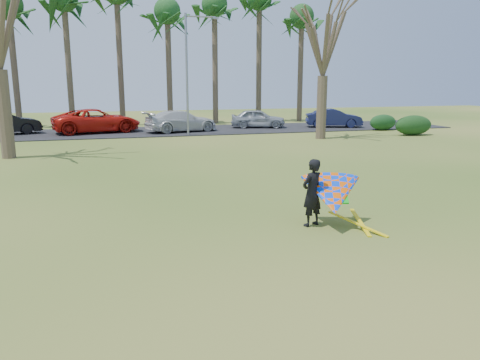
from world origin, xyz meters
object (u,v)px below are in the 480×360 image
object	(u,v)px
car_2	(97,121)
car_3	(181,121)
car_4	(258,118)
streetlight	(189,69)
car_5	(334,118)
kite_flyer	(330,195)
bare_tree_right	(324,33)
car_1	(3,123)

from	to	relation	value
car_2	car_3	bearing A→B (deg)	-113.22
car_2	car_4	distance (m)	12.13
streetlight	car_5	bearing A→B (deg)	10.25
car_2	kite_flyer	size ratio (longest dim) A/B	2.53
car_4	kite_flyer	size ratio (longest dim) A/B	1.77
car_2	car_4	world-z (taller)	car_2
streetlight	kite_flyer	distance (m)	21.53
car_5	streetlight	bearing A→B (deg)	117.56
car_3	car_4	size ratio (longest dim) A/B	1.24
car_2	streetlight	bearing A→B (deg)	-130.10
bare_tree_right	car_3	xyz separation A→B (m)	(-8.14, 6.10, -5.74)
car_3	car_5	bearing A→B (deg)	-104.39
bare_tree_right	kite_flyer	xyz separation A→B (m)	(-7.97, -17.23, -5.72)
streetlight	car_4	world-z (taller)	streetlight
car_2	kite_flyer	world-z (taller)	kite_flyer
streetlight	car_5	size ratio (longest dim) A/B	1.83
bare_tree_right	car_3	world-z (taller)	bare_tree_right
car_1	car_5	distance (m)	24.25
streetlight	car_3	size ratio (longest dim) A/B	1.52
car_1	car_5	bearing A→B (deg)	-112.42
streetlight	car_1	world-z (taller)	streetlight
car_5	kite_flyer	world-z (taller)	kite_flyer
bare_tree_right	car_4	distance (m)	9.58
car_1	car_2	bearing A→B (deg)	-112.06
streetlight	car_5	world-z (taller)	streetlight
car_1	car_4	world-z (taller)	car_1
bare_tree_right	streetlight	size ratio (longest dim) A/B	1.15
car_1	car_3	bearing A→B (deg)	-115.76
bare_tree_right	streetlight	world-z (taller)	bare_tree_right
car_3	bare_tree_right	bearing A→B (deg)	-141.46
car_2	car_5	world-z (taller)	car_2
car_2	car_5	xyz separation A→B (m)	(18.05, -1.01, -0.12)
car_5	car_4	bearing A→B (deg)	95.31
car_1	car_3	xyz separation A→B (m)	(12.02, -1.35, -0.03)
car_2	car_4	bearing A→B (deg)	-101.79
bare_tree_right	kite_flyer	bearing A→B (deg)	-114.82
bare_tree_right	car_5	distance (m)	9.36
bare_tree_right	car_1	size ratio (longest dim) A/B	1.92
car_5	bare_tree_right	bearing A→B (deg)	163.96
car_3	car_5	distance (m)	12.19
car_4	streetlight	bearing A→B (deg)	135.34
streetlight	car_1	size ratio (longest dim) A/B	1.67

